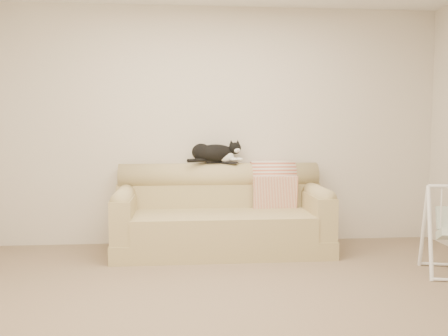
% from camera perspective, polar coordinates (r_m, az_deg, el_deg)
% --- Properties ---
extents(ground_plane, '(5.00, 5.00, 0.00)m').
position_cam_1_polar(ground_plane, '(3.79, 1.31, -15.38)').
color(ground_plane, '#786451').
rests_on(ground_plane, ground).
extents(room_shell, '(5.04, 4.04, 2.60)m').
position_cam_1_polar(room_shell, '(3.56, 1.36, 8.37)').
color(room_shell, beige).
rests_on(room_shell, ground).
extents(sofa, '(2.20, 0.93, 0.90)m').
position_cam_1_polar(sofa, '(5.25, -0.32, -5.63)').
color(sofa, tan).
rests_on(sofa, ground).
extents(remote_a, '(0.19, 0.09, 0.03)m').
position_cam_1_polar(remote_a, '(5.42, -1.16, 0.68)').
color(remote_a, black).
rests_on(remote_a, sofa).
extents(remote_b, '(0.18, 0.11, 0.02)m').
position_cam_1_polar(remote_b, '(5.38, 0.70, 0.62)').
color(remote_b, black).
rests_on(remote_b, sofa).
extents(tuxedo_cat, '(0.62, 0.35, 0.25)m').
position_cam_1_polar(tuxedo_cat, '(5.40, -1.03, 1.76)').
color(tuxedo_cat, black).
rests_on(tuxedo_cat, sofa).
extents(throw_blanket, '(0.47, 0.38, 0.58)m').
position_cam_1_polar(throw_blanket, '(5.50, 5.61, -1.22)').
color(throw_blanket, '#C15738').
rests_on(throw_blanket, sofa).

